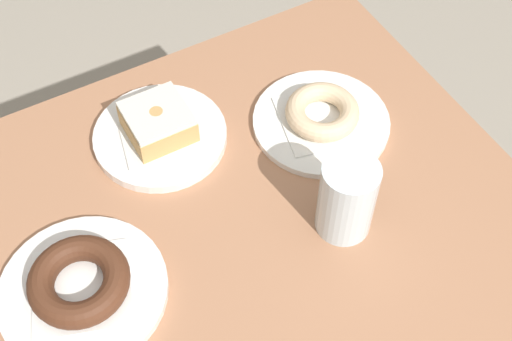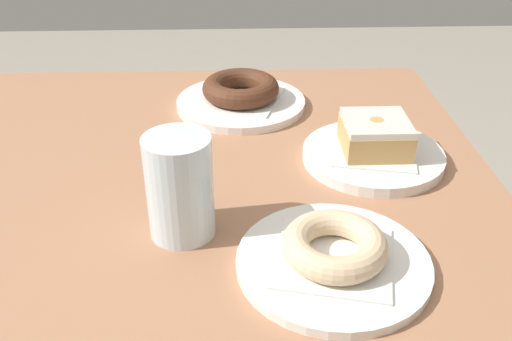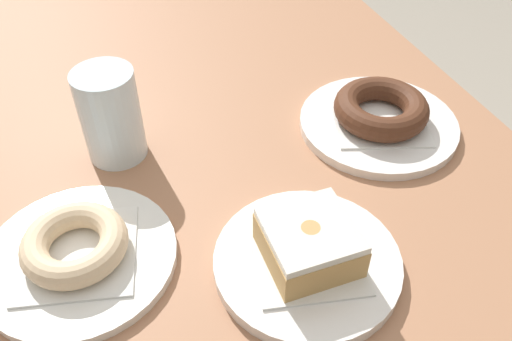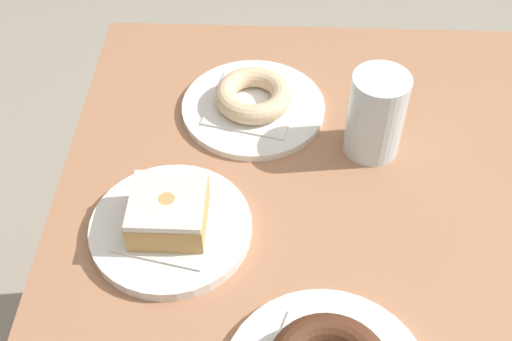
{
  "view_description": "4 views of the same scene",
  "coord_description": "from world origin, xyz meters",
  "views": [
    {
      "loc": [
        -0.12,
        0.22,
        1.48
      ],
      "look_at": [
        0.35,
        -0.04,
        0.76
      ],
      "focal_mm": 48.77,
      "sensor_mm": 36.0,
      "label": 1
    },
    {
      "loc": [
        0.31,
        -0.62,
        1.09
      ],
      "look_at": [
        0.34,
        -0.02,
        0.73
      ],
      "focal_mm": 39.59,
      "sensor_mm": 36.0,
      "label": 2
    },
    {
      "loc": [
        0.79,
        -0.13,
        1.15
      ],
      "look_at": [
        0.37,
        0.03,
        0.73
      ],
      "focal_mm": 37.26,
      "sensor_mm": 36.0,
      "label": 3
    },
    {
      "loc": [
        0.38,
        0.49,
        1.32
      ],
      "look_at": [
        0.4,
        -0.03,
        0.75
      ],
      "focal_mm": 45.57,
      "sensor_mm": 36.0,
      "label": 4
    }
  ],
  "objects": [
    {
      "name": "plate_sugar_ring",
      "position": [
        0.41,
        -0.18,
        0.71
      ],
      "size": [
        0.2,
        0.2,
        0.01
      ],
      "primitive_type": "cylinder",
      "color": "white",
      "rests_on": "table"
    },
    {
      "name": "napkin_sugar_ring",
      "position": [
        0.41,
        -0.18,
        0.72
      ],
      "size": [
        0.14,
        0.14,
        0.0
      ],
      "primitive_type": "cube",
      "rotation": [
        0.0,
        0.0,
        -0.23
      ],
      "color": "white",
      "rests_on": "plate_sugar_ring"
    },
    {
      "name": "plate_glazed_square",
      "position": [
        0.5,
        0.04,
        0.72
      ],
      "size": [
        0.19,
        0.19,
        0.01
      ],
      "primitive_type": "cylinder",
      "color": "white",
      "rests_on": "table"
    },
    {
      "name": "water_glass",
      "position": [
        0.25,
        -0.11,
        0.77
      ],
      "size": [
        0.07,
        0.07,
        0.12
      ],
      "primitive_type": "cylinder",
      "color": "silver",
      "rests_on": "table"
    },
    {
      "name": "donut_sugar_ring",
      "position": [
        0.41,
        -0.18,
        0.74
      ],
      "size": [
        0.11,
        0.11,
        0.03
      ],
      "primitive_type": "torus",
      "color": "beige",
      "rests_on": "napkin_sugar_ring"
    },
    {
      "name": "donut_glazed_square",
      "position": [
        0.5,
        0.04,
        0.75
      ],
      "size": [
        0.09,
        0.09,
        0.04
      ],
      "color": "tan",
      "rests_on": "napkin_glazed_square"
    },
    {
      "name": "napkin_glazed_square",
      "position": [
        0.5,
        0.04,
        0.72
      ],
      "size": [
        0.13,
        0.13,
        0.0
      ],
      "primitive_type": "cube",
      "rotation": [
        0.0,
        0.0,
        -0.21
      ],
      "color": "white",
      "rests_on": "plate_glazed_square"
    }
  ]
}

